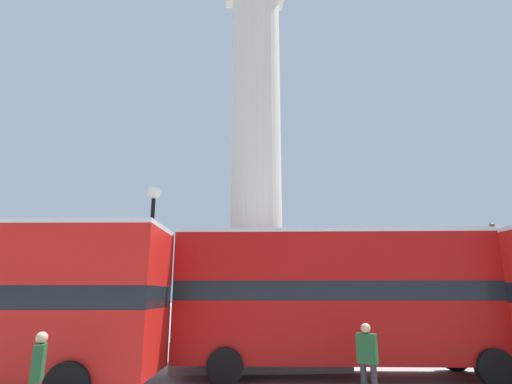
{
  "coord_description": "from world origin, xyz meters",
  "views": [
    {
      "loc": [
        -1.12,
        -16.14,
        2.41
      ],
      "look_at": [
        0.0,
        0.0,
        6.56
      ],
      "focal_mm": 28.0,
      "sensor_mm": 36.0,
      "label": 1
    }
  ],
  "objects_px": {
    "monument_column": "(256,192)",
    "street_lamp": "(150,252)",
    "pedestrian_near_lamp": "(37,374)",
    "pedestrian_by_plinth": "(368,357)",
    "bus_c": "(346,295)",
    "equestrian_statue": "(505,308)"
  },
  "relations": [
    {
      "from": "monument_column",
      "to": "street_lamp",
      "type": "height_order",
      "value": "monument_column"
    },
    {
      "from": "monument_column",
      "to": "street_lamp",
      "type": "xyz_separation_m",
      "value": [
        -3.77,
        -2.26,
        -2.76
      ]
    },
    {
      "from": "monument_column",
      "to": "pedestrian_near_lamp",
      "type": "relative_size",
      "value": 10.82
    },
    {
      "from": "street_lamp",
      "to": "pedestrian_by_plinth",
      "type": "height_order",
      "value": "street_lamp"
    },
    {
      "from": "pedestrian_near_lamp",
      "to": "pedestrian_by_plinth",
      "type": "bearing_deg",
      "value": 87.07
    },
    {
      "from": "monument_column",
      "to": "pedestrian_by_plinth",
      "type": "height_order",
      "value": "monument_column"
    },
    {
      "from": "monument_column",
      "to": "pedestrian_near_lamp",
      "type": "xyz_separation_m",
      "value": [
        -4.68,
        -7.74,
        -5.6
      ]
    },
    {
      "from": "bus_c",
      "to": "pedestrian_by_plinth",
      "type": "bearing_deg",
      "value": -92.56
    },
    {
      "from": "equestrian_statue",
      "to": "pedestrian_near_lamp",
      "type": "relative_size",
      "value": 3.54
    },
    {
      "from": "street_lamp",
      "to": "pedestrian_by_plinth",
      "type": "distance_m",
      "value": 7.76
    },
    {
      "from": "bus_c",
      "to": "equestrian_statue",
      "type": "height_order",
      "value": "equestrian_statue"
    },
    {
      "from": "pedestrian_by_plinth",
      "to": "pedestrian_near_lamp",
      "type": "bearing_deg",
      "value": -128.83
    },
    {
      "from": "equestrian_statue",
      "to": "street_lamp",
      "type": "height_order",
      "value": "street_lamp"
    },
    {
      "from": "bus_c",
      "to": "pedestrian_near_lamp",
      "type": "height_order",
      "value": "bus_c"
    },
    {
      "from": "monument_column",
      "to": "street_lamp",
      "type": "relative_size",
      "value": 3.01
    },
    {
      "from": "pedestrian_by_plinth",
      "to": "monument_column",
      "type": "bearing_deg",
      "value": 148.71
    },
    {
      "from": "bus_c",
      "to": "pedestrian_near_lamp",
      "type": "distance_m",
      "value": 8.5
    },
    {
      "from": "monument_column",
      "to": "bus_c",
      "type": "relative_size",
      "value": 1.76
    },
    {
      "from": "equestrian_statue",
      "to": "pedestrian_by_plinth",
      "type": "height_order",
      "value": "equestrian_statue"
    },
    {
      "from": "monument_column",
      "to": "equestrian_statue",
      "type": "distance_m",
      "value": 14.16
    },
    {
      "from": "monument_column",
      "to": "pedestrian_by_plinth",
      "type": "relative_size",
      "value": 10.62
    },
    {
      "from": "equestrian_statue",
      "to": "monument_column",
      "type": "bearing_deg",
      "value": -134.97
    }
  ]
}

